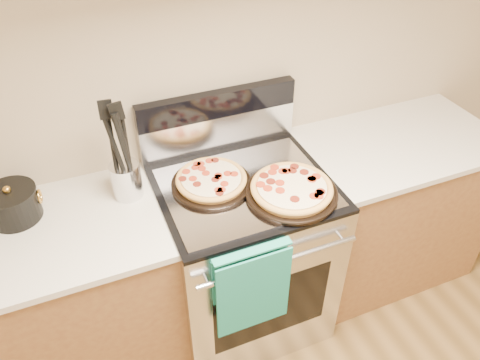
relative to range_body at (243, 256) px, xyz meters
name	(u,v)px	position (x,y,z in m)	size (l,w,h in m)	color
wall_back	(213,61)	(0.00, 0.35, 0.90)	(4.00, 4.00, 0.00)	tan
range_body	(243,256)	(0.00, 0.00, 0.00)	(0.76, 0.68, 0.90)	#B7B7BC
oven_window	(272,308)	(0.00, -0.34, 0.00)	(0.56, 0.01, 0.40)	black
cooktop	(243,186)	(0.00, 0.00, 0.46)	(0.76, 0.68, 0.02)	black
backsplash_lower	(218,132)	(0.00, 0.31, 0.56)	(0.76, 0.06, 0.18)	silver
backsplash_upper	(218,104)	(0.00, 0.31, 0.71)	(0.76, 0.06, 0.12)	black
oven_handle	(280,262)	(0.00, -0.38, 0.35)	(0.03, 0.03, 0.70)	silver
dish_towel	(252,287)	(-0.12, -0.38, 0.25)	(0.32, 0.05, 0.42)	#1C907C
foil_sheet	(246,187)	(0.00, -0.03, 0.47)	(0.70, 0.55, 0.01)	gray
cabinet_left	(62,309)	(-0.88, 0.03, -0.01)	(1.00, 0.62, 0.88)	brown
countertop_left	(34,238)	(-0.88, 0.03, 0.45)	(1.02, 0.64, 0.03)	beige
cabinet_right	(384,209)	(0.88, 0.03, -0.01)	(1.00, 0.62, 0.88)	brown
countertop_right	(402,143)	(0.88, 0.03, 0.45)	(1.02, 0.64, 0.03)	beige
pepperoni_pizza_back	(211,181)	(-0.13, 0.04, 0.50)	(0.35, 0.35, 0.05)	#B97E38
pepperoni_pizza_front	(292,190)	(0.16, -0.15, 0.50)	(0.39, 0.39, 0.05)	#B97E38
utensil_crock	(126,180)	(-0.48, 0.14, 0.54)	(0.13, 0.13, 0.16)	silver
saucepan	(13,206)	(-0.93, 0.17, 0.52)	(0.20, 0.20, 0.12)	black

